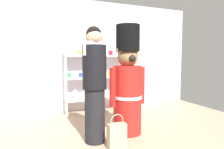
% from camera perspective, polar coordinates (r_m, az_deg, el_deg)
% --- Properties ---
extents(back_wall, '(6.40, 0.12, 2.60)m').
position_cam_1_polar(back_wall, '(4.67, -11.57, 5.33)').
color(back_wall, silver).
rests_on(back_wall, ground_plane).
extents(merchandise_shelf, '(1.47, 0.35, 1.67)m').
position_cam_1_polar(merchandise_shelf, '(4.60, -4.91, -0.37)').
color(merchandise_shelf, white).
rests_on(merchandise_shelf, ground_plane).
extents(teddy_bear_guard, '(0.64, 0.48, 1.79)m').
position_cam_1_polar(teddy_bear_guard, '(3.24, 4.55, -2.81)').
color(teddy_bear_guard, red).
rests_on(teddy_bear_guard, ground_plane).
extents(person_shopper, '(0.37, 0.35, 1.71)m').
position_cam_1_polar(person_shopper, '(2.88, -5.11, -2.33)').
color(person_shopper, black).
rests_on(person_shopper, ground_plane).
extents(shopping_bag, '(0.26, 0.12, 0.49)m').
position_cam_1_polar(shopping_bag, '(2.84, 1.43, -17.39)').
color(shopping_bag, '#C1AD89').
rests_on(shopping_bag, ground_plane).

